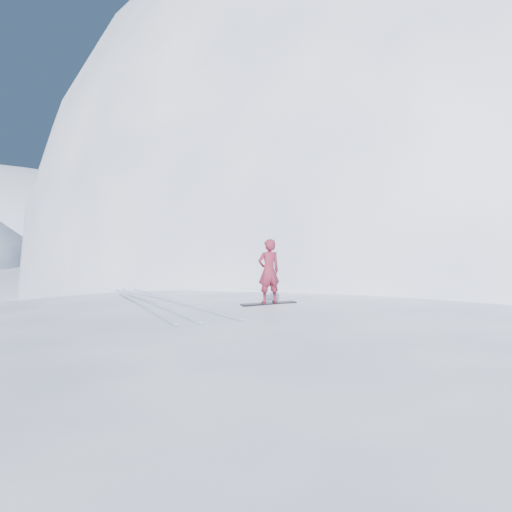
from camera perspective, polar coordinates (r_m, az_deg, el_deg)
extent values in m
plane|color=white|center=(9.50, 4.66, -23.06)|extent=(400.00, 400.00, 0.00)
ellipsoid|color=white|center=(12.41, 3.59, -16.65)|extent=(36.00, 28.00, 4.80)
ellipsoid|color=white|center=(42.48, 18.83, -2.80)|extent=(60.00, 56.00, 56.00)
ellipsoid|color=white|center=(31.16, 7.60, -4.72)|extent=(28.00, 24.00, 18.00)
ellipsoid|color=white|center=(14.55, -12.38, -13.74)|extent=(7.00, 6.30, 1.00)
ellipsoid|color=white|center=(16.26, 22.77, -12.11)|extent=(4.00, 3.60, 0.60)
cube|color=black|center=(12.03, 1.46, -5.42)|extent=(1.42, 0.41, 0.02)
imported|color=maroon|center=(11.94, 1.47, -1.73)|extent=(0.59, 0.42, 1.53)
cube|color=silver|center=(12.38, -13.20, -5.22)|extent=(0.92, 5.95, 0.04)
cube|color=silver|center=(12.41, -11.63, -5.18)|extent=(1.22, 5.90, 0.04)
cube|color=silver|center=(12.49, -8.91, -5.11)|extent=(1.73, 5.78, 0.04)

